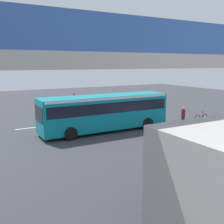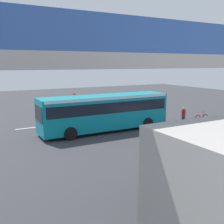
% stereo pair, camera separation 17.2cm
% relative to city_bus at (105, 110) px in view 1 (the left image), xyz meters
% --- Properties ---
extents(ground, '(80.00, 80.00, 0.00)m').
position_rel_city_bus_xyz_m(ground, '(-0.08, -1.01, -1.88)').
color(ground, '#38383D').
extents(city_bus, '(11.54, 2.85, 3.15)m').
position_rel_city_bus_xyz_m(city_bus, '(0.00, 0.00, 0.00)').
color(city_bus, '#0C8493').
rests_on(city_bus, ground).
extents(bicycle_red, '(1.77, 0.44, 0.96)m').
position_rel_city_bus_xyz_m(bicycle_red, '(-10.54, 1.20, -1.51)').
color(bicycle_red, black).
rests_on(bicycle_red, ground).
extents(pedestrian, '(0.38, 0.38, 1.79)m').
position_rel_city_bus_xyz_m(pedestrian, '(-7.55, 1.70, -1.00)').
color(pedestrian, '#2D2D38').
rests_on(pedestrian, ground).
extents(traffic_sign, '(0.08, 0.60, 2.80)m').
position_rel_city_bus_xyz_m(traffic_sign, '(0.64, -5.78, 0.01)').
color(traffic_sign, slate).
rests_on(traffic_sign, ground).
extents(lane_dash_leftmost, '(2.00, 0.20, 0.01)m').
position_rel_city_bus_xyz_m(lane_dash_leftmost, '(-6.08, -4.31, -1.88)').
color(lane_dash_leftmost, silver).
rests_on(lane_dash_leftmost, ground).
extents(lane_dash_left, '(2.00, 0.20, 0.01)m').
position_rel_city_bus_xyz_m(lane_dash_left, '(-2.08, -4.31, -1.88)').
color(lane_dash_left, silver).
rests_on(lane_dash_left, ground).
extents(lane_dash_centre, '(2.00, 0.20, 0.01)m').
position_rel_city_bus_xyz_m(lane_dash_centre, '(1.92, -4.31, -1.88)').
color(lane_dash_centre, silver).
rests_on(lane_dash_centre, ground).
extents(lane_dash_right, '(2.00, 0.20, 0.01)m').
position_rel_city_bus_xyz_m(lane_dash_right, '(5.92, -4.31, -1.88)').
color(lane_dash_right, silver).
rests_on(lane_dash_right, ground).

